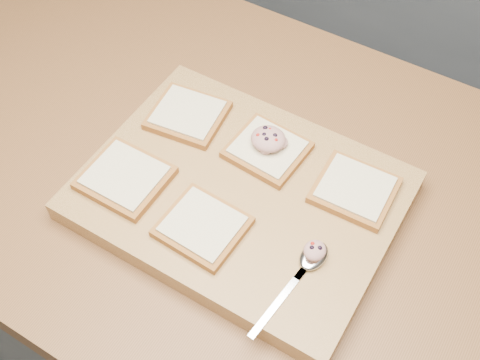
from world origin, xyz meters
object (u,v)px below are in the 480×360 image
at_px(cutting_board, 240,196).
at_px(spoon, 309,262).
at_px(tuna_salad_dollop, 268,139).
at_px(bread_far_center, 267,149).

xyz_separation_m(cutting_board, spoon, (0.15, -0.06, 0.02)).
xyz_separation_m(cutting_board, tuna_salad_dollop, (-0.00, 0.09, 0.05)).
height_order(bread_far_center, tuna_salad_dollop, tuna_salad_dollop).
xyz_separation_m(cutting_board, bread_far_center, (0.00, 0.09, 0.03)).
bearing_deg(tuna_salad_dollop, bread_far_center, -68.83).
distance_m(cutting_board, tuna_salad_dollop, 0.10).
relative_size(cutting_board, bread_far_center, 3.88).
bearing_deg(bread_far_center, tuna_salad_dollop, 111.17).
relative_size(bread_far_center, tuna_salad_dollop, 2.17).
bearing_deg(tuna_salad_dollop, spoon, -44.76).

